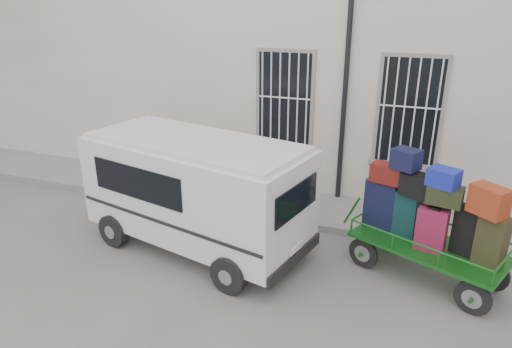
{
  "coord_description": "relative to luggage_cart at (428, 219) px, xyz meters",
  "views": [
    {
      "loc": [
        2.51,
        -6.83,
        4.46
      ],
      "look_at": [
        -0.37,
        1.0,
        1.23
      ],
      "focal_mm": 32.0,
      "sensor_mm": 36.0,
      "label": 1
    }
  ],
  "objects": [
    {
      "name": "van",
      "position": [
        -4.03,
        -0.41,
        0.13
      ],
      "size": [
        4.51,
        2.67,
        2.13
      ],
      "rotation": [
        0.0,
        0.0,
        -0.23
      ],
      "color": "silver",
      "rests_on": "ground"
    },
    {
      "name": "sidewalk",
      "position": [
        -2.85,
        1.78,
        -1.01
      ],
      "size": [
        24.0,
        1.7,
        0.15
      ],
      "primitive_type": "cube",
      "color": "gray",
      "rests_on": "ground"
    },
    {
      "name": "ground",
      "position": [
        -2.85,
        -0.42,
        -1.09
      ],
      "size": [
        80.0,
        80.0,
        0.0
      ],
      "primitive_type": "plane",
      "color": "slate",
      "rests_on": "ground"
    },
    {
      "name": "building",
      "position": [
        -2.85,
        5.08,
        1.91
      ],
      "size": [
        24.0,
        5.15,
        6.0
      ],
      "color": "beige",
      "rests_on": "ground"
    },
    {
      "name": "luggage_cart",
      "position": [
        0.0,
        0.0,
        0.0
      ],
      "size": [
        2.84,
        1.97,
        2.16
      ],
      "rotation": [
        0.0,
        0.0,
        -0.41
      ],
      "color": "black",
      "rests_on": "ground"
    }
  ]
}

